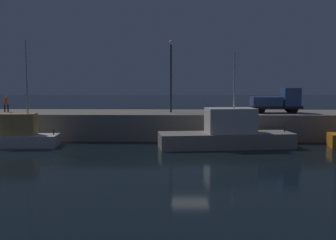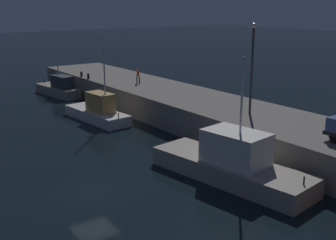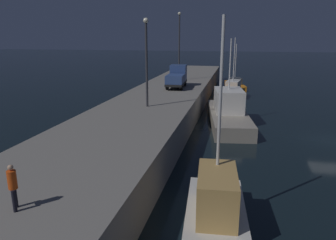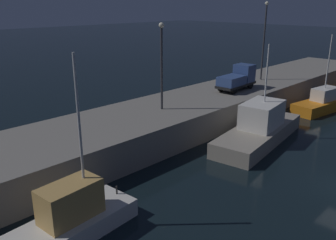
% 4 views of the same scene
% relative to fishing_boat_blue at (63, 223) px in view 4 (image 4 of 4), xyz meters
% --- Properties ---
extents(pier_quay, '(75.81, 8.17, 2.57)m').
position_rel_fishing_boat_blue_xyz_m(pier_quay, '(15.58, 7.38, 0.32)').
color(pier_quay, gray).
rests_on(pier_quay, ground).
extents(fishing_boat_blue, '(8.67, 3.36, 9.36)m').
position_rel_fishing_boat_blue_xyz_m(fishing_boat_blue, '(0.00, 0.00, 0.00)').
color(fishing_boat_blue, silver).
rests_on(fishing_boat_blue, ground).
extents(fishing_boat_white, '(12.00, 5.09, 8.31)m').
position_rel_fishing_boat_blue_xyz_m(fishing_boat_white, '(19.01, 0.18, 0.22)').
color(fishing_boat_white, gray).
rests_on(fishing_boat_white, ground).
extents(fishing_trawler_green, '(7.99, 3.64, 8.33)m').
position_rel_fishing_boat_blue_xyz_m(fishing_trawler_green, '(32.01, 0.13, -0.06)').
color(fishing_trawler_green, orange).
rests_on(fishing_trawler_green, ground).
extents(lamp_post_west, '(0.44, 0.44, 7.40)m').
position_rel_fishing_boat_blue_xyz_m(lamp_post_west, '(13.93, 7.06, 5.96)').
color(lamp_post_west, '#38383D').
rests_on(lamp_post_west, pier_quay).
extents(lamp_post_east, '(0.44, 0.44, 9.06)m').
position_rel_fishing_boat_blue_xyz_m(lamp_post_east, '(31.30, 7.52, 6.82)').
color(lamp_post_east, '#38383D').
rests_on(lamp_post_east, pier_quay).
extents(utility_truck, '(5.24, 2.13, 2.55)m').
position_rel_fishing_boat_blue_xyz_m(utility_truck, '(24.85, 6.57, 2.81)').
color(utility_truck, black).
rests_on(utility_truck, pier_quay).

